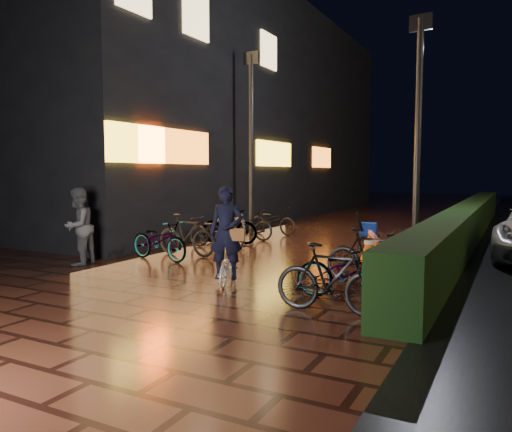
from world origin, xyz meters
The scene contains 11 objects.
ground centered at (0.00, 0.00, 0.00)m, with size 80.00×80.00×0.00m, color #381911.
hedge centered at (3.30, 8.00, 0.50)m, with size 0.70×20.00×1.00m, color black.
bystander_person centered at (-3.53, -0.27, 0.80)m, with size 0.78×0.61×1.61m, color #57575A.
storefront_block centered at (-9.50, 11.50, 4.50)m, with size 12.09×22.00×9.00m.
lamp_post_hedge centered at (2.46, 4.20, 2.99)m, with size 0.52×0.16×5.44m.
lamp_post_sf centered at (-2.84, 6.06, 3.08)m, with size 0.53×0.16×5.60m.
cyclist centered at (0.16, -0.41, 0.63)m, with size 0.77×1.25×1.70m.
traffic_barrier centered at (1.95, 2.40, 0.34)m, with size 0.91×1.65×0.68m.
cart_assembly centered at (1.30, 4.38, 0.51)m, with size 0.58×0.61×0.99m.
parked_bikes_storefront centered at (-2.27, 3.44, 0.45)m, with size 1.96×6.04×0.96m.
parked_bikes_hedge centered at (2.33, -0.32, 0.46)m, with size 1.72×2.54×0.96m.
Camera 1 is at (4.52, -7.67, 1.92)m, focal length 35.00 mm.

